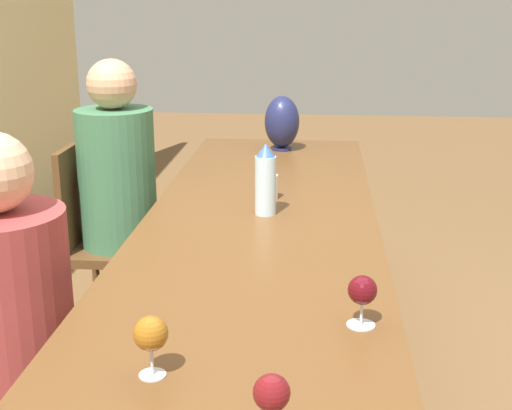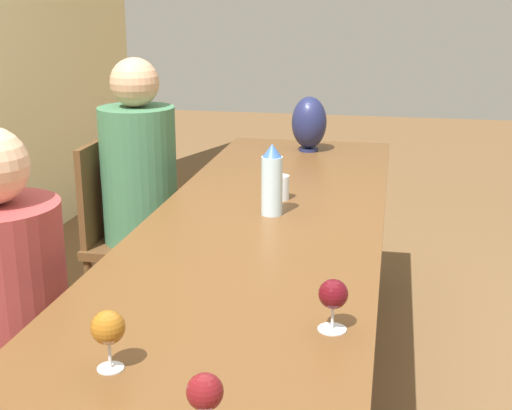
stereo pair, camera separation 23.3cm
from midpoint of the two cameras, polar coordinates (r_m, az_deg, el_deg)
dining_table at (r=2.37m, az=2.76°, el=-3.99°), size 3.15×0.83×0.77m
water_bottle at (r=2.53m, az=3.92°, el=1.93°), size 0.08×0.08×0.26m
water_tumbler at (r=2.74m, az=4.41°, el=1.38°), size 0.07×0.07×0.09m
vase at (r=3.58m, az=6.15°, el=6.52°), size 0.17×0.17×0.27m
wine_glass_0 at (r=1.52m, az=-7.44°, el=-9.88°), size 0.07×0.07×0.13m
wine_glass_1 at (r=1.70m, az=10.15°, el=-7.22°), size 0.07×0.07×0.13m
wine_glass_3 at (r=1.29m, az=1.19°, el=-14.98°), size 0.07×0.07×0.13m
chair_far at (r=3.31m, az=-8.30°, el=-2.10°), size 0.44×0.44×0.89m
person_near at (r=2.22m, az=-16.30°, el=-8.20°), size 0.38×0.38×1.18m
person_far at (r=3.23m, az=-7.06°, el=1.18°), size 0.34×0.34×1.27m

